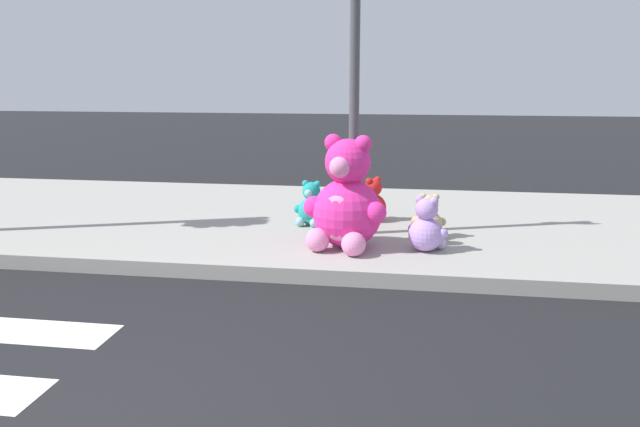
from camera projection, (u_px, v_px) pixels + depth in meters
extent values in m
cube|color=#9E9B93|center=(282.00, 221.00, 8.01)|extent=(28.00, 4.40, 0.15)
cylinder|color=#4C4C51|center=(354.00, 90.00, 6.72)|extent=(0.11, 0.11, 3.20)
sphere|color=#F22D93|center=(347.00, 213.00, 6.46)|extent=(0.72, 0.72, 0.72)
ellipsoid|color=pink|center=(337.00, 218.00, 6.23)|extent=(0.42, 0.26, 0.47)
sphere|color=#F22D93|center=(348.00, 162.00, 6.34)|extent=(0.47, 0.47, 0.47)
sphere|color=pink|center=(340.00, 167.00, 6.17)|extent=(0.22, 0.22, 0.22)
sphere|color=#F22D93|center=(363.00, 144.00, 6.24)|extent=(0.18, 0.18, 0.18)
sphere|color=#F22D93|center=(375.00, 213.00, 6.23)|extent=(0.22, 0.22, 0.22)
sphere|color=pink|center=(354.00, 244.00, 6.16)|extent=(0.25, 0.25, 0.25)
sphere|color=#F22D93|center=(333.00, 143.00, 6.37)|extent=(0.18, 0.18, 0.18)
sphere|color=#F22D93|center=(314.00, 207.00, 6.51)|extent=(0.22, 0.22, 0.22)
sphere|color=pink|center=(318.00, 240.00, 6.32)|extent=(0.25, 0.25, 0.25)
sphere|color=tan|center=(428.00, 224.00, 6.87)|extent=(0.30, 0.30, 0.30)
ellipsoid|color=beige|center=(429.00, 222.00, 6.98)|extent=(0.17, 0.07, 0.20)
sphere|color=tan|center=(429.00, 204.00, 6.82)|extent=(0.20, 0.20, 0.20)
sphere|color=beige|center=(429.00, 204.00, 6.91)|extent=(0.09, 0.09, 0.09)
sphere|color=tan|center=(423.00, 197.00, 6.82)|extent=(0.08, 0.08, 0.08)
sphere|color=tan|center=(415.00, 221.00, 6.93)|extent=(0.09, 0.09, 0.09)
sphere|color=beige|center=(421.00, 230.00, 7.03)|extent=(0.10, 0.10, 0.10)
sphere|color=tan|center=(436.00, 197.00, 6.79)|extent=(0.08, 0.08, 0.08)
sphere|color=tan|center=(442.00, 222.00, 6.88)|extent=(0.09, 0.09, 0.09)
sphere|color=beige|center=(436.00, 230.00, 7.00)|extent=(0.10, 0.10, 0.10)
sphere|color=teal|center=(311.00, 211.00, 7.47)|extent=(0.33, 0.33, 0.33)
ellipsoid|color=#7BBFBC|center=(308.00, 213.00, 7.36)|extent=(0.19, 0.11, 0.21)
sphere|color=teal|center=(311.00, 191.00, 7.42)|extent=(0.22, 0.22, 0.22)
sphere|color=#7BBFBC|center=(309.00, 193.00, 7.34)|extent=(0.10, 0.10, 0.10)
sphere|color=teal|center=(317.00, 184.00, 7.37)|extent=(0.08, 0.08, 0.08)
sphere|color=teal|center=(322.00, 211.00, 7.37)|extent=(0.10, 0.10, 0.10)
sphere|color=#7BBFBC|center=(314.00, 223.00, 7.34)|extent=(0.11, 0.11, 0.11)
sphere|color=teal|center=(305.00, 183.00, 7.43)|extent=(0.08, 0.08, 0.08)
sphere|color=teal|center=(298.00, 209.00, 7.48)|extent=(0.10, 0.10, 0.10)
sphere|color=#7BBFBC|center=(300.00, 222.00, 7.40)|extent=(0.11, 0.11, 0.11)
sphere|color=#B28CD8|center=(426.00, 234.00, 6.33)|extent=(0.35, 0.35, 0.35)
ellipsoid|color=silver|center=(431.00, 232.00, 6.43)|extent=(0.21, 0.16, 0.23)
sphere|color=#B28CD8|center=(427.00, 209.00, 6.28)|extent=(0.23, 0.23, 0.23)
sphere|color=silver|center=(431.00, 209.00, 6.36)|extent=(0.10, 0.10, 0.10)
sphere|color=#B28CD8|center=(420.00, 199.00, 6.31)|extent=(0.09, 0.09, 0.09)
sphere|color=#B28CD8|center=(413.00, 229.00, 6.46)|extent=(0.11, 0.11, 0.11)
sphere|color=silver|center=(424.00, 241.00, 6.53)|extent=(0.12, 0.12, 0.12)
sphere|color=#B28CD8|center=(434.00, 201.00, 6.21)|extent=(0.09, 0.09, 0.09)
sphere|color=#B28CD8|center=(443.00, 233.00, 6.27)|extent=(0.11, 0.11, 0.11)
sphere|color=silver|center=(440.00, 244.00, 6.42)|extent=(0.12, 0.12, 0.12)
sphere|color=red|center=(373.00, 207.00, 7.68)|extent=(0.33, 0.33, 0.33)
ellipsoid|color=#DB7B7B|center=(366.00, 206.00, 7.77)|extent=(0.17, 0.19, 0.22)
sphere|color=red|center=(373.00, 187.00, 7.63)|extent=(0.22, 0.22, 0.22)
sphere|color=#DB7B7B|center=(368.00, 188.00, 7.70)|extent=(0.10, 0.10, 0.10)
sphere|color=red|center=(369.00, 181.00, 7.56)|extent=(0.08, 0.08, 0.08)
sphere|color=red|center=(361.00, 207.00, 7.60)|extent=(0.10, 0.10, 0.10)
sphere|color=#DB7B7B|center=(359.00, 215.00, 7.74)|extent=(0.11, 0.11, 0.11)
sphere|color=red|center=(377.00, 180.00, 7.66)|extent=(0.08, 0.08, 0.08)
sphere|color=red|center=(379.00, 203.00, 7.81)|extent=(0.10, 0.10, 0.10)
sphere|color=#DB7B7B|center=(369.00, 213.00, 7.86)|extent=(0.11, 0.11, 0.11)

